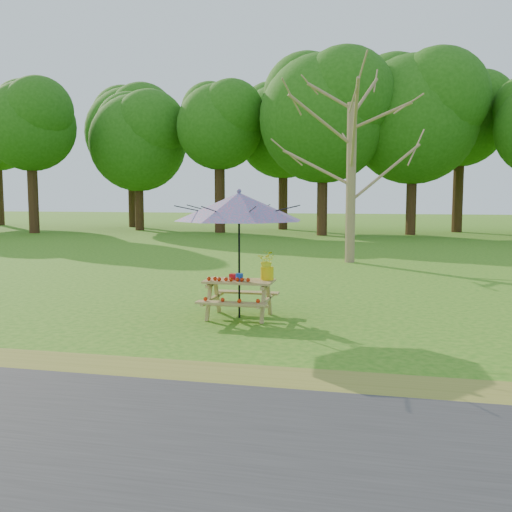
% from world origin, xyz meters
% --- Properties ---
extents(ground, '(120.00, 120.00, 0.00)m').
position_xyz_m(ground, '(0.00, 0.00, 0.00)').
color(ground, '#2D6D14').
rests_on(ground, ground).
extents(treeline, '(60.00, 12.00, 16.00)m').
position_xyz_m(treeline, '(0.00, 22.00, 8.00)').
color(treeline, '#20590F').
rests_on(treeline, ground).
extents(bare_tree, '(7.60, 7.60, 11.72)m').
position_xyz_m(bare_tree, '(5.24, 9.46, 7.11)').
color(bare_tree, '#896B4B').
rests_on(bare_tree, ground).
extents(picnic_table, '(1.20, 1.32, 0.67)m').
position_xyz_m(picnic_table, '(3.85, 0.50, 0.33)').
color(picnic_table, olive).
rests_on(picnic_table, ground).
extents(patio_umbrella, '(2.83, 2.83, 2.26)m').
position_xyz_m(patio_umbrella, '(3.85, 0.50, 1.95)').
color(patio_umbrella, black).
rests_on(patio_umbrella, ground).
extents(produce_bins, '(0.27, 0.42, 0.13)m').
position_xyz_m(produce_bins, '(3.80, 0.52, 0.72)').
color(produce_bins, red).
rests_on(produce_bins, picnic_table).
extents(tomatoes_row, '(0.77, 0.13, 0.07)m').
position_xyz_m(tomatoes_row, '(3.70, 0.32, 0.71)').
color(tomatoes_row, red).
rests_on(tomatoes_row, picnic_table).
extents(flower_bucket, '(0.34, 0.31, 0.51)m').
position_xyz_m(flower_bucket, '(4.31, 0.64, 0.94)').
color(flower_bucket, yellow).
rests_on(flower_bucket, picnic_table).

